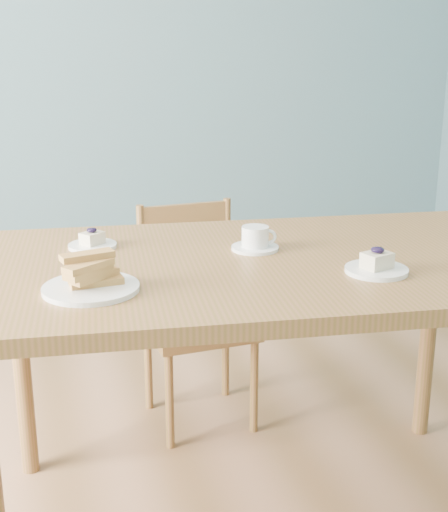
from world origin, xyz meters
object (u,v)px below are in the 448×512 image
object	(u,v)px
dining_chair	(196,314)
biscotti_plate	(90,279)
cheesecake_plate_near	(377,266)
coffee_cup	(256,240)
cheesecake_plate_far	(92,242)
dining_table	(261,287)

from	to	relation	value
dining_chair	biscotti_plate	distance (m)	1.00
cheesecake_plate_near	coffee_cup	size ratio (longest dim) A/B	1.20
dining_chair	cheesecake_plate_near	world-z (taller)	cheesecake_plate_near
cheesecake_plate_far	dining_table	bearing A→B (deg)	-29.35
dining_table	dining_chair	xyz separation A→B (m)	(-0.03, 0.65, -0.32)
dining_chair	cheesecake_plate_far	xyz separation A→B (m)	(-0.40, -0.41, 0.42)
cheesecake_plate_near	biscotti_plate	world-z (taller)	biscotti_plate
dining_table	coffee_cup	bearing A→B (deg)	88.11
biscotti_plate	cheesecake_plate_far	bearing A→B (deg)	83.35
dining_chair	coffee_cup	bearing A→B (deg)	-89.69
cheesecake_plate_near	biscotti_plate	distance (m)	0.73
dining_chair	cheesecake_plate_near	size ratio (longest dim) A/B	5.05
cheesecake_plate_near	dining_chair	bearing A→B (deg)	108.05
dining_table	coffee_cup	world-z (taller)	coffee_cup
dining_table	cheesecake_plate_far	bearing A→B (deg)	156.56
dining_table	cheesecake_plate_near	bearing A→B (deg)	-32.04
cheesecake_plate_far	biscotti_plate	distance (m)	0.38
dining_table	dining_chair	world-z (taller)	dining_table
dining_table	cheesecake_plate_near	distance (m)	0.33
dining_chair	cheesecake_plate_far	distance (m)	0.71
cheesecake_plate_near	coffee_cup	world-z (taller)	same
cheesecake_plate_far	coffee_cup	xyz separation A→B (m)	(0.45, -0.15, 0.01)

